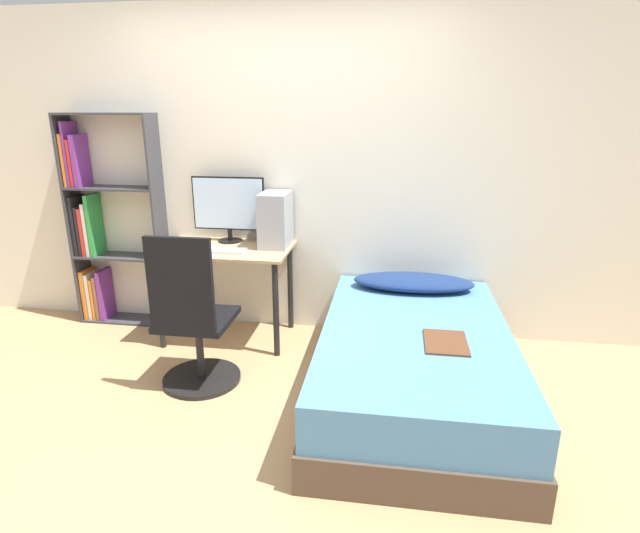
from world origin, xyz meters
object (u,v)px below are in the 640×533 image
Objects in this scene: bed at (414,363)px; pc_tower at (276,219)px; bookshelf at (101,230)px; office_chair at (194,330)px; monitor at (229,206)px; keyboard at (220,251)px.

bed is 1.49m from pc_tower.
bookshelf is 1.65× the size of office_chair.
pc_tower is (0.34, 0.87, 0.54)m from office_chair.
monitor reaches higher than pc_tower.
pc_tower is at bearing 32.57° from keyboard.
monitor is 0.41m from pc_tower.
bookshelf is at bearing 140.95° from office_chair.
bookshelf is 4.45× the size of keyboard.
keyboard is (-1.42, 0.54, 0.52)m from bed.
keyboard is 0.48m from pc_tower.
monitor is (-1.44, 0.86, 0.79)m from bed.
bed is (1.39, 0.09, -0.17)m from office_chair.
bookshelf is 2.75m from bed.
keyboard is (1.13, -0.31, -0.04)m from bookshelf.
office_chair is 1.41m from bed.
keyboard is 0.94× the size of pc_tower.
bed is (2.55, -0.85, -0.56)m from bookshelf.
keyboard is at bearing 159.15° from bed.
monitor is (-0.05, 0.94, 0.62)m from office_chair.
office_chair is at bearing -86.87° from monitor.
monitor is at bearing 168.88° from pc_tower.
monitor is at bearing 149.34° from bed.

